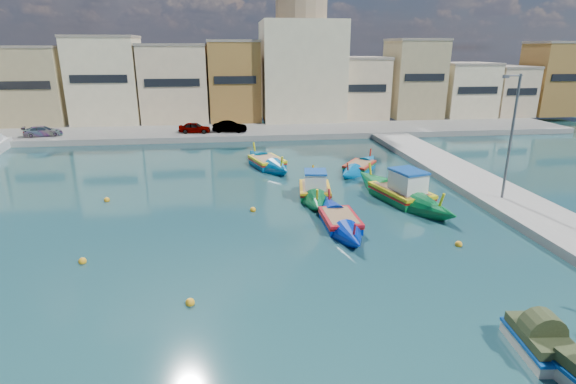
{
  "coord_description": "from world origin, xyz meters",
  "views": [
    {
      "loc": [
        0.85,
        -18.7,
        9.43
      ],
      "look_at": [
        4.0,
        6.0,
        1.4
      ],
      "focal_mm": 28.0,
      "sensor_mm": 36.0,
      "label": 1
    }
  ],
  "objects_px": {
    "luzzu_blue_south": "(340,222)",
    "tender_near": "(540,342)",
    "church_block": "(301,56)",
    "luzzu_cyan_mid": "(359,168)",
    "quay_street_lamp": "(510,137)",
    "luzzu_turquoise_cabin": "(401,195)",
    "luzzu_blue_cabin": "(315,191)",
    "luzzu_green": "(267,163)"
  },
  "relations": [
    {
      "from": "quay_street_lamp",
      "to": "tender_near",
      "type": "relative_size",
      "value": 2.94
    },
    {
      "from": "luzzu_green",
      "to": "luzzu_blue_south",
      "type": "bearing_deg",
      "value": -77.72
    },
    {
      "from": "luzzu_blue_south",
      "to": "tender_near",
      "type": "bearing_deg",
      "value": -71.46
    },
    {
      "from": "luzzu_turquoise_cabin",
      "to": "tender_near",
      "type": "distance_m",
      "value": 15.2
    },
    {
      "from": "luzzu_turquoise_cabin",
      "to": "luzzu_blue_south",
      "type": "relative_size",
      "value": 1.36
    },
    {
      "from": "luzzu_cyan_mid",
      "to": "tender_near",
      "type": "relative_size",
      "value": 2.62
    },
    {
      "from": "luzzu_turquoise_cabin",
      "to": "luzzu_cyan_mid",
      "type": "bearing_deg",
      "value": 94.73
    },
    {
      "from": "luzzu_green",
      "to": "luzzu_blue_cabin",
      "type": "bearing_deg",
      "value": -72.86
    },
    {
      "from": "luzzu_cyan_mid",
      "to": "luzzu_green",
      "type": "height_order",
      "value": "luzzu_green"
    },
    {
      "from": "quay_street_lamp",
      "to": "luzzu_blue_south",
      "type": "distance_m",
      "value": 11.75
    },
    {
      "from": "luzzu_blue_cabin",
      "to": "luzzu_cyan_mid",
      "type": "height_order",
      "value": "luzzu_blue_cabin"
    },
    {
      "from": "luzzu_blue_cabin",
      "to": "luzzu_cyan_mid",
      "type": "bearing_deg",
      "value": 51.4
    },
    {
      "from": "luzzu_cyan_mid",
      "to": "luzzu_blue_south",
      "type": "xyz_separation_m",
      "value": [
        -4.32,
        -11.31,
        0.0
      ]
    },
    {
      "from": "luzzu_green",
      "to": "tender_near",
      "type": "height_order",
      "value": "luzzu_green"
    },
    {
      "from": "luzzu_turquoise_cabin",
      "to": "luzzu_cyan_mid",
      "type": "relative_size",
      "value": 1.49
    },
    {
      "from": "church_block",
      "to": "luzzu_blue_cabin",
      "type": "distance_m",
      "value": 32.03
    },
    {
      "from": "church_block",
      "to": "quay_street_lamp",
      "type": "xyz_separation_m",
      "value": [
        7.44,
        -34.0,
        -4.07
      ]
    },
    {
      "from": "quay_street_lamp",
      "to": "luzzu_cyan_mid",
      "type": "distance_m",
      "value": 11.97
    },
    {
      "from": "luzzu_cyan_mid",
      "to": "luzzu_blue_cabin",
      "type": "bearing_deg",
      "value": -128.6
    },
    {
      "from": "quay_street_lamp",
      "to": "luzzu_cyan_mid",
      "type": "height_order",
      "value": "quay_street_lamp"
    },
    {
      "from": "tender_near",
      "to": "luzzu_blue_south",
      "type": "bearing_deg",
      "value": 108.54
    },
    {
      "from": "luzzu_turquoise_cabin",
      "to": "luzzu_green",
      "type": "bearing_deg",
      "value": 128.96
    },
    {
      "from": "church_block",
      "to": "luzzu_turquoise_cabin",
      "type": "bearing_deg",
      "value": -87.2
    },
    {
      "from": "tender_near",
      "to": "luzzu_blue_cabin",
      "type": "bearing_deg",
      "value": 104.24
    },
    {
      "from": "luzzu_green",
      "to": "tender_near",
      "type": "bearing_deg",
      "value": -74.8
    },
    {
      "from": "luzzu_cyan_mid",
      "to": "luzzu_turquoise_cabin",
      "type": "bearing_deg",
      "value": -85.27
    },
    {
      "from": "luzzu_cyan_mid",
      "to": "luzzu_blue_south",
      "type": "height_order",
      "value": "luzzu_blue_south"
    },
    {
      "from": "luzzu_blue_cabin",
      "to": "luzzu_cyan_mid",
      "type": "xyz_separation_m",
      "value": [
        4.75,
        5.95,
        -0.11
      ]
    },
    {
      "from": "luzzu_green",
      "to": "luzzu_blue_south",
      "type": "height_order",
      "value": "luzzu_green"
    },
    {
      "from": "tender_near",
      "to": "luzzu_cyan_mid",
      "type": "bearing_deg",
      "value": 88.77
    },
    {
      "from": "church_block",
      "to": "quay_street_lamp",
      "type": "relative_size",
      "value": 2.39
    },
    {
      "from": "luzzu_blue_cabin",
      "to": "tender_near",
      "type": "xyz_separation_m",
      "value": [
        4.26,
        -16.78,
        0.05
      ]
    },
    {
      "from": "luzzu_blue_cabin",
      "to": "luzzu_blue_south",
      "type": "xyz_separation_m",
      "value": [
        0.43,
        -5.36,
        -0.11
      ]
    },
    {
      "from": "luzzu_blue_south",
      "to": "luzzu_cyan_mid",
      "type": "bearing_deg",
      "value": 69.1
    },
    {
      "from": "luzzu_turquoise_cabin",
      "to": "quay_street_lamp",
      "type": "bearing_deg",
      "value": -15.43
    },
    {
      "from": "church_block",
      "to": "luzzu_cyan_mid",
      "type": "relative_size",
      "value": 2.68
    },
    {
      "from": "luzzu_cyan_mid",
      "to": "tender_near",
      "type": "distance_m",
      "value": 22.74
    },
    {
      "from": "quay_street_lamp",
      "to": "luzzu_blue_south",
      "type": "height_order",
      "value": "quay_street_lamp"
    },
    {
      "from": "luzzu_blue_cabin",
      "to": "luzzu_green",
      "type": "bearing_deg",
      "value": 107.14
    },
    {
      "from": "luzzu_turquoise_cabin",
      "to": "luzzu_blue_south",
      "type": "height_order",
      "value": "luzzu_turquoise_cabin"
    },
    {
      "from": "luzzu_blue_cabin",
      "to": "luzzu_green",
      "type": "xyz_separation_m",
      "value": [
        -2.51,
        8.13,
        -0.06
      ]
    },
    {
      "from": "church_block",
      "to": "tender_near",
      "type": "distance_m",
      "value": 48.22
    }
  ]
}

